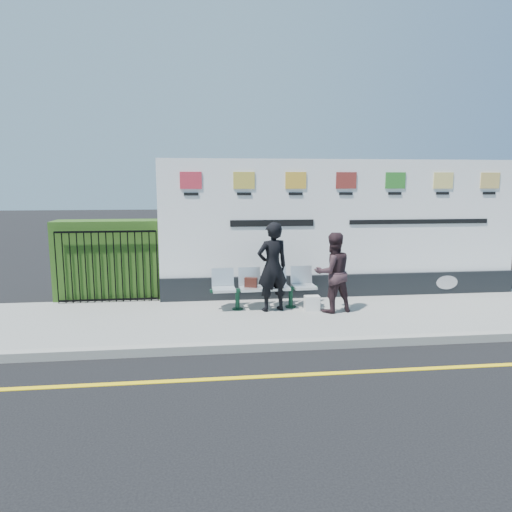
{
  "coord_description": "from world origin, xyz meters",
  "views": [
    {
      "loc": [
        -2.57,
        -5.83,
        2.63
      ],
      "look_at": [
        -1.58,
        2.63,
        1.25
      ],
      "focal_mm": 32.0,
      "sensor_mm": 36.0,
      "label": 1
    }
  ],
  "objects": [
    {
      "name": "woman_left",
      "position": [
        -1.24,
        2.82,
        1.0
      ],
      "size": [
        0.73,
        0.59,
        1.75
      ],
      "primitive_type": "imported",
      "rotation": [
        0.0,
        0.0,
        3.43
      ],
      "color": "black",
      "rests_on": "pavement"
    },
    {
      "name": "billboard",
      "position": [
        0.5,
        3.85,
        1.42
      ],
      "size": [
        8.0,
        0.3,
        3.0
      ],
      "color": "black",
      "rests_on": "pavement"
    },
    {
      "name": "handbag_brown",
      "position": [
        -1.64,
        2.99,
        0.66
      ],
      "size": [
        0.27,
        0.18,
        0.19
      ],
      "primitive_type": "cube",
      "rotation": [
        0.0,
        0.0,
        -0.32
      ],
      "color": "black",
      "rests_on": "bench"
    },
    {
      "name": "bench",
      "position": [
        -1.37,
        3.0,
        0.34
      ],
      "size": [
        2.09,
        0.62,
        0.44
      ],
      "primitive_type": null,
      "rotation": [
        0.0,
        0.0,
        0.04
      ],
      "color": "silver",
      "rests_on": "pavement"
    },
    {
      "name": "woman_right",
      "position": [
        -0.08,
        2.62,
        0.9
      ],
      "size": [
        0.86,
        0.73,
        1.56
      ],
      "primitive_type": "imported",
      "rotation": [
        0.0,
        0.0,
        3.34
      ],
      "color": "#301F24",
      "rests_on": "pavement"
    },
    {
      "name": "pavement",
      "position": [
        0.0,
        2.5,
        0.06
      ],
      "size": [
        14.0,
        3.0,
        0.12
      ],
      "primitive_type": "cube",
      "color": "gray",
      "rests_on": "ground"
    },
    {
      "name": "carrier_bag_white",
      "position": [
        -0.46,
        2.73,
        0.27
      ],
      "size": [
        0.29,
        0.18,
        0.29
      ],
      "primitive_type": "cube",
      "color": "silver",
      "rests_on": "pavement"
    },
    {
      "name": "railing",
      "position": [
        -4.58,
        3.85,
        0.89
      ],
      "size": [
        2.05,
        0.06,
        1.54
      ],
      "primitive_type": null,
      "color": "black",
      "rests_on": "pavement"
    },
    {
      "name": "ground",
      "position": [
        0.0,
        0.0,
        0.0
      ],
      "size": [
        80.0,
        80.0,
        0.0
      ],
      "primitive_type": "plane",
      "color": "black"
    },
    {
      "name": "hedge",
      "position": [
        -4.58,
        4.3,
        0.97
      ],
      "size": [
        2.35,
        0.7,
        1.7
      ],
      "primitive_type": "cube",
      "color": "#2B5018",
      "rests_on": "pavement"
    },
    {
      "name": "yellow_line",
      "position": [
        0.0,
        0.0,
        0.0
      ],
      "size": [
        14.0,
        0.1,
        0.01
      ],
      "primitive_type": "cube",
      "color": "yellow",
      "rests_on": "ground"
    },
    {
      "name": "kerb",
      "position": [
        0.0,
        1.0,
        0.07
      ],
      "size": [
        14.0,
        0.18,
        0.14
      ],
      "primitive_type": "cube",
      "color": "gray",
      "rests_on": "ground"
    }
  ]
}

